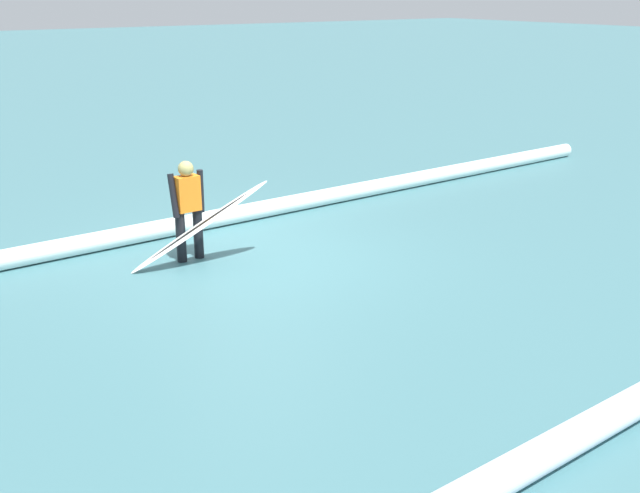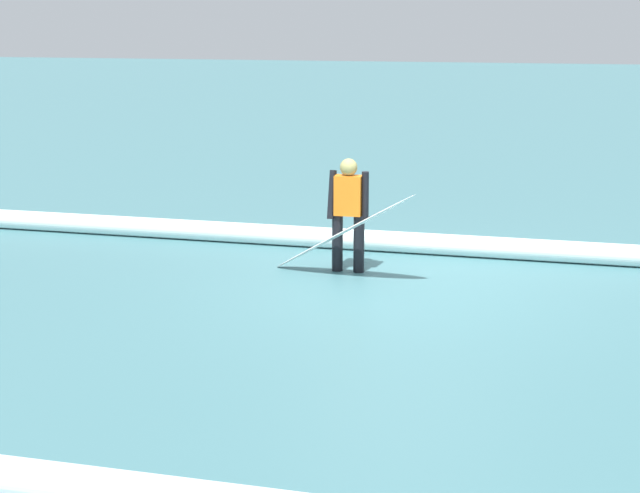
# 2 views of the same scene
# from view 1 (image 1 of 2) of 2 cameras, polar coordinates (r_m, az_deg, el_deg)

# --- Properties ---
(ground_plane) EXTENTS (135.44, 135.44, 0.00)m
(ground_plane) POSITION_cam_1_polar(r_m,az_deg,el_deg) (11.09, -4.59, -0.91)
(ground_plane) COLOR #3E6E74
(surfer) EXTENTS (0.52, 0.23, 1.46)m
(surfer) POSITION_cam_1_polar(r_m,az_deg,el_deg) (10.93, -9.90, 3.10)
(surfer) COLOR black
(surfer) RESTS_ON ground_plane
(surfboard) EXTENTS (2.00, 0.79, 1.18)m
(surfboard) POSITION_cam_1_polar(r_m,az_deg,el_deg) (10.73, -9.03, 1.50)
(surfboard) COLOR white
(surfboard) RESTS_ON ground_plane
(wave_crest_foreground) EXTENTS (21.49, 1.22, 0.29)m
(wave_crest_foreground) POSITION_cam_1_polar(r_m,az_deg,el_deg) (12.02, -13.76, 0.91)
(wave_crest_foreground) COLOR white
(wave_crest_foreground) RESTS_ON ground_plane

